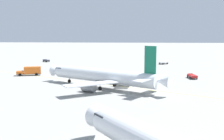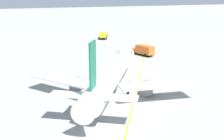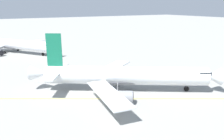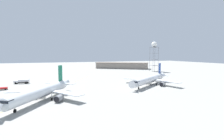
{
  "view_description": "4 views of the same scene",
  "coord_description": "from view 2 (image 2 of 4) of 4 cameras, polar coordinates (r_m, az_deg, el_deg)",
  "views": [
    {
      "loc": [
        -3.02,
        81.4,
        16.08
      ],
      "look_at": [
        2.8,
        -2.96,
        4.7
      ],
      "focal_mm": 47.8,
      "sensor_mm": 36.0,
      "label": 1
    },
    {
      "loc": [
        -47.61,
        20.63,
        19.02
      ],
      "look_at": [
        4.82,
        -0.07,
        4.37
      ],
      "focal_mm": 49.34,
      "sensor_mm": 36.0,
      "label": 2
    },
    {
      "loc": [
        -20.18,
        -38.3,
        17.72
      ],
      "look_at": [
        2.1,
        0.13,
        4.93
      ],
      "focal_mm": 36.19,
      "sensor_mm": 36.0,
      "label": 3
    },
    {
      "loc": [
        73.91,
        1.42,
        17.19
      ],
      "look_at": [
        -30.08,
        40.66,
        7.15
      ],
      "focal_mm": 28.63,
      "sensor_mm": 36.0,
      "label": 4
    }
  ],
  "objects": [
    {
      "name": "catering_truck_truck",
      "position": [
        92.7,
        5.8,
        3.71
      ],
      "size": [
        8.74,
        4.8,
        3.1
      ],
      "rotation": [
        0.0,
        0.0,
        0.3
      ],
      "color": "#232326",
      "rests_on": "ground_plane"
    },
    {
      "name": "airliner_main",
      "position": [
        58.49,
        -0.02,
        -1.12
      ],
      "size": [
        35.87,
        27.6,
        12.19
      ],
      "rotation": [
        0.0,
        0.0,
        5.72
      ],
      "color": "silver",
      "rests_on": "ground_plane"
    },
    {
      "name": "ground_plane",
      "position": [
        55.26,
        1.77,
        -5.57
      ],
      "size": [
        600.0,
        600.0,
        0.0
      ],
      "primitive_type": "plane",
      "color": "gray"
    },
    {
      "name": "taxiway_centreline",
      "position": [
        60.19,
        4.49,
        -3.89
      ],
      "size": [
        138.81,
        80.63,
        0.01
      ],
      "rotation": [
        0.0,
        0.0,
        5.76
      ],
      "color": "yellow",
      "rests_on": "ground_plane"
    },
    {
      "name": "fire_tender_truck",
      "position": [
        125.65,
        -1.61,
        6.56
      ],
      "size": [
        9.61,
        6.04,
        2.5
      ],
      "rotation": [
        0.0,
        0.0,
        5.89
      ],
      "color": "#232326",
      "rests_on": "ground_plane"
    }
  ]
}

